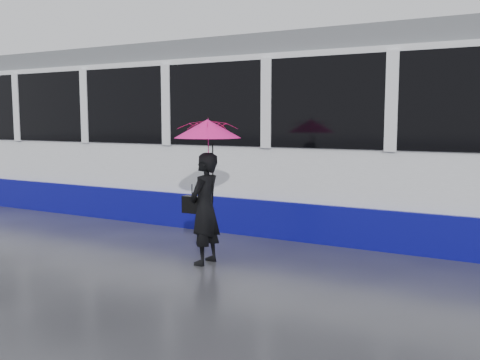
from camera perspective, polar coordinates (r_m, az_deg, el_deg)
The scene contains 6 objects.
ground at distance 7.46m, azimuth 3.90°, elevation -8.63°, with size 90.00×90.00×0.00m, color #27272C.
rails at distance 9.72m, azimuth 10.23°, elevation -5.09°, with size 34.00×1.51×0.02m.
tram at distance 10.50m, azimuth -1.56°, elevation 4.81°, with size 26.00×2.56×3.35m.
woman at distance 7.19m, azimuth -3.76°, elevation -3.07°, with size 0.55×0.36×1.51m, color black.
umbrella at distance 7.06m, azimuth -3.48°, elevation 4.10°, with size 0.90×0.90×1.02m.
handbag at distance 7.32m, azimuth -5.13°, elevation -2.61°, with size 0.27×0.12×0.41m.
Camera 1 is at (3.06, -6.52, 1.94)m, focal length 40.00 mm.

